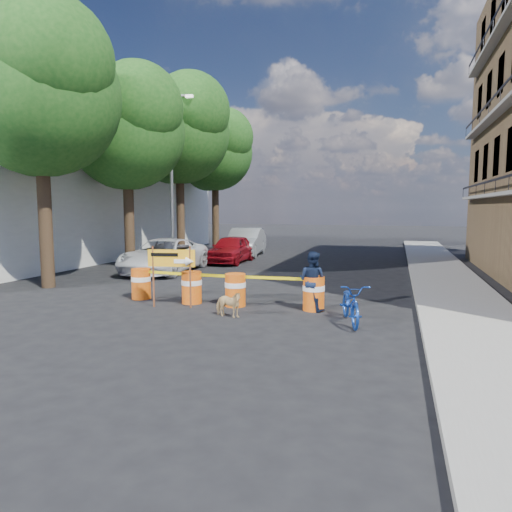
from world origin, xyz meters
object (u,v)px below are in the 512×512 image
Objects in this scene: pedestrian at (312,281)px; suv_white at (164,256)px; barrel_far_left at (141,283)px; sedan_red at (231,249)px; detour_sign at (177,263)px; dog at (228,304)px; sedan_silver at (246,242)px; barrel_mid_right at (235,289)px; barrel_far_right at (314,293)px; bicycle at (351,284)px; barrel_mid_left at (192,287)px.

pedestrian is 0.31× the size of suv_white.
sedan_red is (-0.54, 9.16, 0.20)m from barrel_far_left.
detour_sign is at bearing 31.77° from pedestrian.
detour_sign is at bearing 81.24° from dog.
detour_sign is 13.29m from sedan_silver.
dog is 0.17× the size of sedan_silver.
barrel_far_left is at bearing 177.28° from barrel_mid_right.
barrel_mid_right is at bearing 12.54° from detour_sign.
barrel_mid_right is 9.96m from sedan_red.
sedan_silver reaches higher than barrel_far_right.
sedan_silver reaches higher than sedan_red.
detour_sign is 10.17m from sedan_red.
sedan_silver is at bearing 101.91° from bicycle.
barrel_mid_left is 9.57m from sedan_red.
pedestrian is (-0.04, -0.01, 0.31)m from barrel_far_right.
sedan_red is at bearing 121.81° from barrel_far_right.
bicycle is at bearing -57.87° from sedan_red.
sedan_red is (-6.76, 10.28, -0.25)m from bicycle.
barrel_far_left is 9.18m from sedan_red.
barrel_far_left is 1.00× the size of barrel_far_right.
bicycle reaches higher than barrel_mid_left.
bicycle reaches higher than sedan_red.
sedan_red is 3.15m from sedan_silver.
pedestrian is at bearing -161.70° from barrel_far_right.
barrel_mid_left is at bearing 67.66° from detour_sign.
barrel_far_left is 0.19× the size of sedan_silver.
barrel_mid_left is 1.15× the size of dog.
pedestrian reaches higher than barrel_far_left.
sedan_silver is (-0.28, 3.14, 0.10)m from sedan_red.
barrel_mid_left is at bearing -86.22° from sedan_silver.
barrel_far_right is (2.14, 0.12, 0.00)m from barrel_mid_right.
detour_sign reaches higher than pedestrian.
sedan_silver is at bearing 93.80° from barrel_far_left.
barrel_mid_left is at bearing -177.94° from barrel_far_right.
sedan_red is (-2.24, 9.30, 0.20)m from barrel_mid_left.
barrel_far_right is (3.45, 0.12, 0.00)m from barrel_mid_left.
barrel_mid_right is 0.49× the size of bicycle.
detour_sign is 1.07× the size of pedestrian.
bicycle is at bearing -70.01° from sedan_silver.
pedestrian is (2.10, 0.11, 0.31)m from barrel_mid_right.
bicycle reaches higher than barrel_far_right.
barrel_mid_right is at bearing 22.97° from pedestrian.
dog is (3.27, -1.39, -0.14)m from barrel_far_left.
bicycle reaches higher than barrel_far_left.
pedestrian is at bearing -0.36° from barrel_far_left.
pedestrian is 2.34m from dog.
detour_sign is 6.99m from suv_white.
barrel_mid_left is at bearing 179.99° from barrel_mid_right.
detour_sign is 0.35× the size of sedan_silver.
barrel_mid_left is 0.98m from detour_sign.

